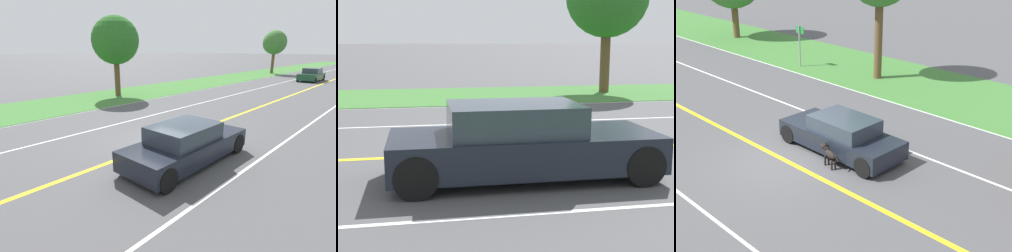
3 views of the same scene
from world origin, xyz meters
TOP-DOWN VIEW (x-y plane):
  - ground_plane at (0.00, 0.00)m, footprint 400.00×400.00m
  - centre_divider_line at (0.00, 0.00)m, footprint 0.18×160.00m
  - lane_edge_line_left at (-7.00, 0.00)m, footprint 0.14×160.00m
  - lane_dash_same_dir at (3.50, 0.00)m, footprint 0.10×160.00m
  - lane_dash_oncoming at (-3.50, 0.00)m, footprint 0.10×160.00m
  - grass_verge_left at (-10.00, 0.00)m, footprint 6.00×160.00m
  - ego_car at (1.81, -0.82)m, footprint 1.80×4.54m
  - dog at (0.75, -1.31)m, footprint 0.34×1.02m
  - oncoming_car at (-1.68, 26.54)m, footprint 1.93×4.46m
  - roadside_tree_left_near at (-10.14, 5.54)m, footprint 3.55×3.55m
  - roadside_tree_left_far at (-8.74, 32.84)m, footprint 3.36×3.36m

SIDE VIEW (x-z plane):
  - ground_plane at x=0.00m, z-range 0.00..0.00m
  - centre_divider_line at x=0.00m, z-range 0.00..0.01m
  - lane_edge_line_left at x=-7.00m, z-range 0.00..0.01m
  - lane_dash_same_dir at x=3.50m, z-range 0.00..0.01m
  - lane_dash_oncoming at x=-3.50m, z-range 0.00..0.01m
  - grass_verge_left at x=-10.00m, z-range 0.00..0.03m
  - dog at x=0.75m, z-range 0.09..0.82m
  - ego_car at x=1.81m, z-range -0.04..1.27m
  - oncoming_car at x=-1.68m, z-range -0.05..1.40m
  - roadside_tree_left_near at x=-10.14m, z-range 1.16..7.10m
  - roadside_tree_left_far at x=-8.74m, z-range 1.35..7.48m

